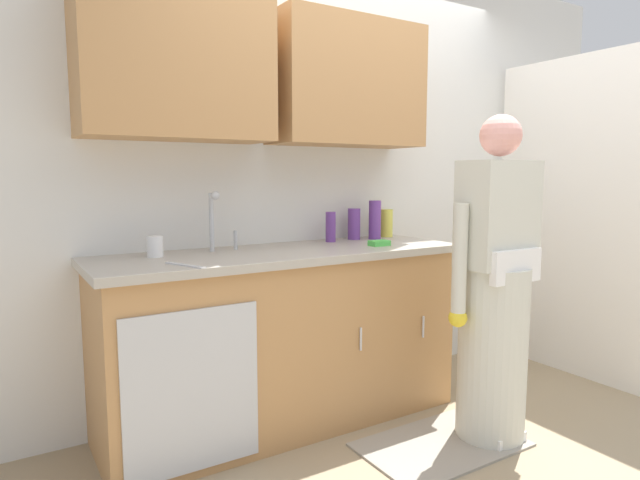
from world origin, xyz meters
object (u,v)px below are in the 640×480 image
object	(u,v)px
bottle_soap	(375,220)
bottle_water_short	(354,224)
bottle_water_tall	(387,223)
sponge	(379,243)
knife_on_counter	(185,265)
person_at_sink	(494,304)
sink	(230,257)
bottle_dish_liquid	(331,227)
cup_by_sink	(155,246)

from	to	relation	value
bottle_soap	bottle_water_short	world-z (taller)	bottle_soap
bottle_water_tall	sponge	size ratio (longest dim) A/B	1.60
bottle_water_tall	knife_on_counter	size ratio (longest dim) A/B	0.73
person_at_sink	bottle_soap	distance (m)	0.93
person_at_sink	bottle_soap	xyz separation A→B (m)	(-0.10, 0.85, 0.37)
knife_on_counter	sink	bearing A→B (deg)	-75.04
bottle_dish_liquid	sink	bearing A→B (deg)	-166.96
bottle_dish_liquid	bottle_water_short	xyz separation A→B (m)	(0.19, 0.03, 0.01)
bottle_dish_liquid	bottle_soap	size ratio (longest dim) A/B	0.74
cup_by_sink	bottle_water_short	bearing A→B (deg)	4.11
bottle_soap	knife_on_counter	world-z (taller)	bottle_soap
knife_on_counter	sponge	bearing A→B (deg)	-107.19
bottle_water_tall	bottle_water_short	bearing A→B (deg)	-178.64
sink	sponge	size ratio (longest dim) A/B	4.55
bottle_water_tall	cup_by_sink	xyz separation A→B (m)	(-1.49, -0.09, -0.04)
bottle_dish_liquid	person_at_sink	bearing A→B (deg)	-65.08
sponge	knife_on_counter	bearing A→B (deg)	-175.43
bottle_dish_liquid	sponge	distance (m)	0.33
sink	sponge	world-z (taller)	sink
sink	bottle_water_tall	xyz separation A→B (m)	(1.15, 0.20, 0.10)
bottle_water_short	cup_by_sink	bearing A→B (deg)	-175.89
sink	bottle_dish_liquid	bearing A→B (deg)	13.04
bottle_water_tall	cup_by_sink	bearing A→B (deg)	-176.37
bottle_water_tall	sink	bearing A→B (deg)	-170.29
bottle_soap	person_at_sink	bearing A→B (deg)	-83.25
person_at_sink	sponge	xyz separation A→B (m)	(-0.27, 0.58, 0.26)
person_at_sink	knife_on_counter	bearing A→B (deg)	160.79
knife_on_counter	sponge	size ratio (longest dim) A/B	2.18
person_at_sink	bottle_water_short	world-z (taller)	person_at_sink
sink	bottle_dish_liquid	distance (m)	0.73
bottle_dish_liquid	sponge	xyz separation A→B (m)	(0.13, -0.29, -0.07)
bottle_water_short	bottle_water_tall	bearing A→B (deg)	1.36
person_at_sink	bottle_water_short	size ratio (longest dim) A/B	8.57
sink	knife_on_counter	bearing A→B (deg)	-143.29
cup_by_sink	bottle_dish_liquid	bearing A→B (deg)	3.32
bottle_soap	sponge	distance (m)	0.34
person_at_sink	cup_by_sink	bearing A→B (deg)	150.61
bottle_dish_liquid	sponge	world-z (taller)	bottle_dish_liquid
cup_by_sink	knife_on_counter	bearing A→B (deg)	-82.84
bottle_water_short	bottle_water_tall	xyz separation A→B (m)	(0.26, 0.01, -0.01)
person_at_sink	bottle_soap	size ratio (longest dim) A/B	6.84
bottle_soap	bottle_water_short	size ratio (longest dim) A/B	1.25
bottle_soap	bottle_water_tall	bearing A→B (deg)	22.99
bottle_dish_liquid	bottle_soap	world-z (taller)	bottle_soap
bottle_dish_liquid	sponge	bearing A→B (deg)	-65.85
bottle_water_tall	bottle_soap	bearing A→B (deg)	-157.01
bottle_water_short	knife_on_counter	xyz separation A→B (m)	(-1.19, -0.41, -0.09)
knife_on_counter	bottle_soap	bearing A→B (deg)	-96.36
bottle_water_short	sponge	size ratio (longest dim) A/B	1.72
cup_by_sink	sponge	xyz separation A→B (m)	(1.17, -0.23, -0.04)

